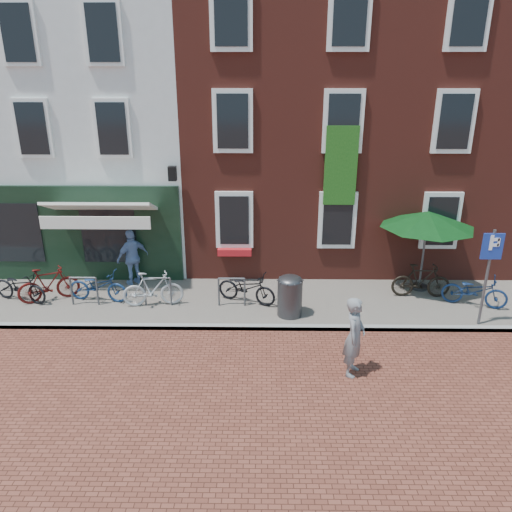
{
  "coord_description": "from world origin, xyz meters",
  "views": [
    {
      "loc": [
        1.32,
        -11.09,
        6.29
      ],
      "look_at": [
        1.16,
        1.23,
        1.54
      ],
      "focal_mm": 35.26,
      "sensor_mm": 36.0,
      "label": 1
    }
  ],
  "objects_px": {
    "bicycle_5": "(421,281)",
    "bicycle_4": "(247,288)",
    "woman": "(354,337)",
    "bicycle_0": "(20,286)",
    "parking_sign": "(489,262)",
    "parasol": "(428,216)",
    "bicycle_6": "(475,291)",
    "bicycle_1": "(48,284)",
    "cafe_person": "(133,257)",
    "bicycle_2": "(98,286)",
    "bicycle_3": "(153,289)",
    "litter_bin": "(290,293)"
  },
  "relations": [
    {
      "from": "cafe_person",
      "to": "bicycle_3",
      "type": "height_order",
      "value": "cafe_person"
    },
    {
      "from": "bicycle_5",
      "to": "bicycle_4",
      "type": "bearing_deg",
      "value": 97.23
    },
    {
      "from": "bicycle_4",
      "to": "cafe_person",
      "type": "bearing_deg",
      "value": 92.88
    },
    {
      "from": "cafe_person",
      "to": "litter_bin",
      "type": "bearing_deg",
      "value": 115.3
    },
    {
      "from": "woman",
      "to": "bicycle_1",
      "type": "bearing_deg",
      "value": 88.94
    },
    {
      "from": "parasol",
      "to": "bicycle_5",
      "type": "height_order",
      "value": "parasol"
    },
    {
      "from": "bicycle_3",
      "to": "litter_bin",
      "type": "bearing_deg",
      "value": -106.02
    },
    {
      "from": "cafe_person",
      "to": "bicycle_4",
      "type": "height_order",
      "value": "cafe_person"
    },
    {
      "from": "parking_sign",
      "to": "bicycle_1",
      "type": "bearing_deg",
      "value": 173.94
    },
    {
      "from": "litter_bin",
      "to": "woman",
      "type": "bearing_deg",
      "value": -63.58
    },
    {
      "from": "bicycle_1",
      "to": "bicycle_0",
      "type": "bearing_deg",
      "value": 67.29
    },
    {
      "from": "woman",
      "to": "bicycle_5",
      "type": "height_order",
      "value": "woman"
    },
    {
      "from": "cafe_person",
      "to": "bicycle_4",
      "type": "bearing_deg",
      "value": 118.79
    },
    {
      "from": "bicycle_6",
      "to": "bicycle_3",
      "type": "bearing_deg",
      "value": 110.35
    },
    {
      "from": "parking_sign",
      "to": "bicycle_6",
      "type": "height_order",
      "value": "parking_sign"
    },
    {
      "from": "litter_bin",
      "to": "bicycle_2",
      "type": "distance_m",
      "value": 5.31
    },
    {
      "from": "bicycle_5",
      "to": "bicycle_3",
      "type": "bearing_deg",
      "value": 97.28
    },
    {
      "from": "bicycle_5",
      "to": "bicycle_0",
      "type": "bearing_deg",
      "value": 94.45
    },
    {
      "from": "parking_sign",
      "to": "woman",
      "type": "height_order",
      "value": "parking_sign"
    },
    {
      "from": "woman",
      "to": "cafe_person",
      "type": "distance_m",
      "value": 7.25
    },
    {
      "from": "bicycle_1",
      "to": "bicycle_5",
      "type": "height_order",
      "value": "same"
    },
    {
      "from": "litter_bin",
      "to": "bicycle_1",
      "type": "bearing_deg",
      "value": 173.44
    },
    {
      "from": "woman",
      "to": "bicycle_0",
      "type": "distance_m",
      "value": 9.2
    },
    {
      "from": "litter_bin",
      "to": "cafe_person",
      "type": "relative_size",
      "value": 0.7
    },
    {
      "from": "bicycle_5",
      "to": "bicycle_1",
      "type": "bearing_deg",
      "value": 94.37
    },
    {
      "from": "bicycle_1",
      "to": "bicycle_3",
      "type": "distance_m",
      "value": 2.95
    },
    {
      "from": "parking_sign",
      "to": "bicycle_5",
      "type": "height_order",
      "value": "parking_sign"
    },
    {
      "from": "parking_sign",
      "to": "bicycle_0",
      "type": "height_order",
      "value": "parking_sign"
    },
    {
      "from": "parasol",
      "to": "bicycle_1",
      "type": "xyz_separation_m",
      "value": [
        -10.5,
        -0.95,
        -1.71
      ]
    },
    {
      "from": "bicycle_2",
      "to": "bicycle_4",
      "type": "distance_m",
      "value": 4.11
    },
    {
      "from": "parasol",
      "to": "bicycle_6",
      "type": "height_order",
      "value": "parasol"
    },
    {
      "from": "bicycle_3",
      "to": "bicycle_4",
      "type": "relative_size",
      "value": 0.97
    },
    {
      "from": "parking_sign",
      "to": "bicycle_2",
      "type": "distance_m",
      "value": 10.17
    },
    {
      "from": "woman",
      "to": "bicycle_3",
      "type": "relative_size",
      "value": 1.1
    },
    {
      "from": "parking_sign",
      "to": "bicycle_2",
      "type": "bearing_deg",
      "value": 173.05
    },
    {
      "from": "cafe_person",
      "to": "bicycle_2",
      "type": "relative_size",
      "value": 1.01
    },
    {
      "from": "cafe_person",
      "to": "parking_sign",
      "type": "bearing_deg",
      "value": 123.94
    },
    {
      "from": "woman",
      "to": "bicycle_0",
      "type": "xyz_separation_m",
      "value": [
        -8.62,
        3.2,
        -0.35
      ]
    },
    {
      "from": "bicycle_3",
      "to": "bicycle_5",
      "type": "xyz_separation_m",
      "value": [
        7.4,
        0.65,
        0.0
      ]
    },
    {
      "from": "parasol",
      "to": "bicycle_2",
      "type": "distance_m",
      "value": 9.35
    },
    {
      "from": "parasol",
      "to": "bicycle_1",
      "type": "relative_size",
      "value": 1.62
    },
    {
      "from": "cafe_person",
      "to": "bicycle_2",
      "type": "height_order",
      "value": "cafe_person"
    },
    {
      "from": "bicycle_2",
      "to": "bicycle_5",
      "type": "relative_size",
      "value": 1.03
    },
    {
      "from": "parking_sign",
      "to": "bicycle_3",
      "type": "bearing_deg",
      "value": 173.64
    },
    {
      "from": "cafe_person",
      "to": "bicycle_0",
      "type": "bearing_deg",
      "value": -19.05
    },
    {
      "from": "woman",
      "to": "bicycle_4",
      "type": "relative_size",
      "value": 1.06
    },
    {
      "from": "parasol",
      "to": "bicycle_5",
      "type": "distance_m",
      "value": 1.81
    },
    {
      "from": "litter_bin",
      "to": "bicycle_6",
      "type": "relative_size",
      "value": 0.71
    },
    {
      "from": "bicycle_0",
      "to": "bicycle_6",
      "type": "bearing_deg",
      "value": -72.17
    },
    {
      "from": "parking_sign",
      "to": "bicycle_0",
      "type": "xyz_separation_m",
      "value": [
        -12.15,
        1.16,
        -1.25
      ]
    }
  ]
}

